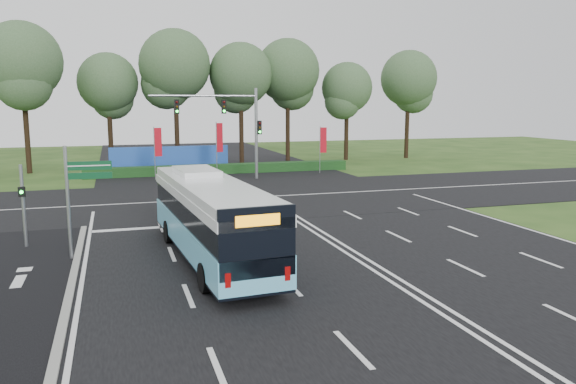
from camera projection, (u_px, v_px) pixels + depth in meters
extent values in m
plane|color=#254517|center=(329.00, 243.00, 23.92)|extent=(120.00, 120.00, 0.00)
cube|color=black|center=(329.00, 242.00, 23.92)|extent=(20.00, 120.00, 0.04)
cube|color=black|center=(259.00, 197.00, 35.23)|extent=(120.00, 14.00, 0.05)
cube|color=gray|center=(71.00, 286.00, 18.12)|extent=(0.25, 18.00, 0.12)
cube|color=#6ACEF6|center=(211.00, 234.00, 21.16)|extent=(3.15, 11.44, 1.04)
cube|color=black|center=(211.00, 246.00, 21.24)|extent=(3.12, 11.39, 0.28)
cube|color=black|center=(211.00, 210.00, 21.01)|extent=(3.04, 11.27, 0.89)
cube|color=white|center=(210.00, 195.00, 20.92)|extent=(3.15, 11.44, 0.33)
cube|color=white|center=(210.00, 186.00, 20.87)|extent=(3.07, 10.99, 0.33)
cube|color=white|center=(196.00, 171.00, 22.99)|extent=(1.70, 2.93, 0.24)
cube|color=black|center=(257.00, 243.00, 15.86)|extent=(2.29, 0.28, 2.07)
cube|color=orange|center=(258.00, 220.00, 15.72)|extent=(1.32, 0.15, 0.33)
cylinder|color=black|center=(168.00, 232.00, 23.80)|extent=(0.33, 1.00, 0.98)
cylinder|color=black|center=(219.00, 228.00, 24.59)|extent=(0.33, 1.00, 0.98)
cylinder|color=black|center=(204.00, 278.00, 17.56)|extent=(0.33, 1.00, 0.98)
cylinder|color=black|center=(270.00, 270.00, 18.35)|extent=(0.33, 1.00, 0.98)
cylinder|color=gray|center=(24.00, 207.00, 22.82)|extent=(0.14, 0.14, 3.45)
cube|color=black|center=(22.00, 192.00, 22.54)|extent=(0.31, 0.23, 0.39)
sphere|color=#19F233|center=(21.00, 192.00, 22.45)|extent=(0.14, 0.14, 0.14)
cylinder|color=gray|center=(68.00, 204.00, 21.01)|extent=(0.13, 0.13, 4.34)
cube|color=#0B4222|center=(89.00, 166.00, 21.00)|extent=(1.63, 0.10, 0.33)
cube|color=#0B4222|center=(90.00, 176.00, 21.06)|extent=(1.63, 0.10, 0.24)
cube|color=white|center=(89.00, 166.00, 20.97)|extent=(1.52, 0.05, 0.04)
cylinder|color=gray|center=(155.00, 154.00, 42.88)|extent=(0.06, 0.06, 4.09)
cube|color=red|center=(158.00, 142.00, 42.87)|extent=(0.55, 0.10, 2.18)
cylinder|color=gray|center=(217.00, 149.00, 45.10)|extent=(0.07, 0.07, 4.37)
cube|color=red|center=(220.00, 138.00, 45.16)|extent=(0.55, 0.28, 2.33)
cylinder|color=gray|center=(320.00, 150.00, 46.94)|extent=(0.06, 0.06, 3.94)
cube|color=red|center=(323.00, 140.00, 46.82)|extent=(0.52, 0.16, 2.10)
cylinder|color=gray|center=(256.00, 134.00, 43.28)|extent=(0.24, 0.24, 7.00)
cylinder|color=gray|center=(204.00, 96.00, 41.64)|extent=(8.00, 0.16, 0.16)
cube|color=black|center=(224.00, 107.00, 42.21)|extent=(0.32, 0.28, 1.05)
cube|color=black|center=(177.00, 107.00, 41.18)|extent=(0.32, 0.28, 1.05)
cube|color=black|center=(259.00, 127.00, 43.27)|extent=(0.32, 0.28, 1.05)
cube|color=#143714|center=(222.00, 169.00, 46.95)|extent=(22.00, 1.20, 0.80)
cube|color=#214EB3|center=(170.00, 159.00, 48.02)|extent=(10.00, 0.30, 2.20)
cylinder|color=black|center=(26.00, 121.00, 46.65)|extent=(0.44, 0.44, 8.80)
sphere|color=#395833|center=(22.00, 61.00, 45.88)|extent=(6.48, 6.48, 6.48)
cylinder|color=black|center=(110.00, 127.00, 51.58)|extent=(0.44, 0.44, 7.32)
sphere|color=#395833|center=(108.00, 82.00, 50.94)|extent=(5.39, 5.39, 5.39)
cylinder|color=black|center=(176.00, 118.00, 52.27)|extent=(0.44, 0.44, 8.87)
sphere|color=#395833|center=(175.00, 65.00, 51.49)|extent=(6.53, 6.53, 6.53)
cylinder|color=black|center=(241.00, 122.00, 54.02)|extent=(0.44, 0.44, 8.14)
sphere|color=#395833|center=(241.00, 74.00, 53.30)|extent=(6.00, 6.00, 6.00)
cylinder|color=black|center=(288.00, 119.00, 56.57)|extent=(0.44, 0.44, 8.59)
sphere|color=#395833|center=(288.00, 71.00, 55.82)|extent=(6.33, 6.33, 6.33)
cylinder|color=black|center=(346.00, 126.00, 57.91)|extent=(0.44, 0.44, 7.03)
sphere|color=#395833|center=(347.00, 88.00, 57.29)|extent=(5.18, 5.18, 5.18)
cylinder|color=black|center=(407.00, 121.00, 59.67)|extent=(0.44, 0.44, 7.98)
sphere|color=#395833|center=(409.00, 78.00, 58.97)|extent=(5.88, 5.88, 5.88)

